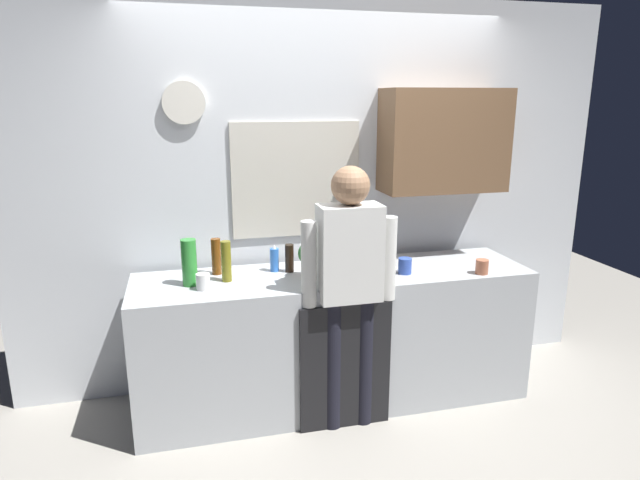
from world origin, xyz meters
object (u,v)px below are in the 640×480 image
cup_terracotta_mug (482,267)px  cup_white_mug (203,282)px  bottle_olive_oil (226,261)px  potted_plant (310,257)px  cup_blue_mug (405,266)px  bottle_clear_soda (189,263)px  bottle_red_vinegar (323,250)px  bottle_dark_sauce (289,258)px  dish_soap (274,259)px  bottle_amber_beer (216,257)px  coffee_maker (362,249)px  person_at_sink (349,278)px

cup_terracotta_mug → cup_white_mug: size_ratio=0.97×
bottle_olive_oil → potted_plant: (0.50, -0.06, 0.01)m
cup_blue_mug → cup_terracotta_mug: bearing=-14.8°
bottle_clear_soda → bottle_red_vinegar: bottle_clear_soda is taller
bottle_dark_sauce → cup_blue_mug: bottle_dark_sauce is taller
bottle_dark_sauce → cup_terracotta_mug: 1.22m
bottle_dark_sauce → potted_plant: size_ratio=0.78×
bottle_olive_oil → cup_white_mug: bottle_olive_oil is taller
dish_soap → cup_terracotta_mug: bearing=-16.5°
potted_plant → bottle_olive_oil: bearing=173.5°
bottle_olive_oil → cup_blue_mug: size_ratio=2.50×
bottle_amber_beer → bottle_clear_soda: bearing=-133.6°
coffee_maker → bottle_olive_oil: bearing=179.4°
cup_blue_mug → cup_white_mug: cup_blue_mug is taller
cup_blue_mug → cup_white_mug: bearing=179.6°
bottle_amber_beer → potted_plant: same height
coffee_maker → bottle_dark_sauce: 0.47m
bottle_olive_oil → cup_terracotta_mug: (1.57, -0.25, -0.08)m
bottle_clear_soda → person_at_sink: size_ratio=0.17×
coffee_maker → bottle_clear_soda: (-1.08, -0.01, -0.01)m
bottle_clear_soda → bottle_olive_oil: bottle_clear_soda is taller
dish_soap → person_at_sink: size_ratio=0.11×
coffee_maker → bottle_dark_sauce: size_ratio=1.83×
potted_plant → person_at_sink: 0.32m
cup_blue_mug → cup_white_mug: (-1.25, 0.01, -0.00)m
bottle_red_vinegar → coffee_maker: bearing=-34.1°
bottle_red_vinegar → cup_terracotta_mug: size_ratio=2.39×
cup_blue_mug → potted_plant: size_ratio=0.43×
coffee_maker → bottle_clear_soda: bearing=-179.3°
bottle_olive_oil → person_at_sink: 0.75m
cup_terracotta_mug → cup_white_mug: cup_white_mug is taller
bottle_red_vinegar → potted_plant: potted_plant is taller
coffee_maker → bottle_clear_soda: 1.08m
bottle_olive_oil → bottle_amber_beer: 0.16m
cup_terracotta_mug → bottle_olive_oil: bearing=171.0°
bottle_clear_soda → potted_plant: 0.72m
coffee_maker → potted_plant: 0.36m
bottle_dark_sauce → coffee_maker: bearing=-11.9°
coffee_maker → person_at_sink: person_at_sink is taller
dish_soap → coffee_maker: bearing=-13.6°
bottle_amber_beer → coffee_maker: bearing=-10.1°
bottle_red_vinegar → person_at_sink: size_ratio=0.14×
bottle_amber_beer → person_at_sink: person_at_sink is taller
bottle_red_vinegar → potted_plant: (-0.13, -0.20, 0.02)m
bottle_olive_oil → cup_terracotta_mug: 1.60m
cup_terracotta_mug → dish_soap: bearing=163.5°
bottle_amber_beer → dish_soap: bearing=-4.7°
coffee_maker → bottle_olive_oil: 0.86m
bottle_clear_soda → cup_white_mug: size_ratio=2.95×
bottle_red_vinegar → potted_plant: bearing=-123.5°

